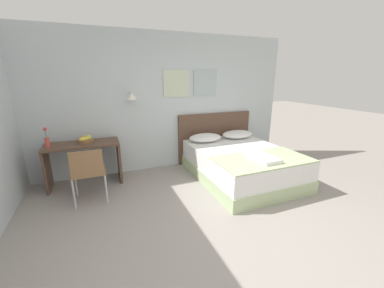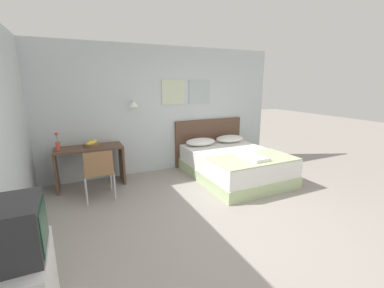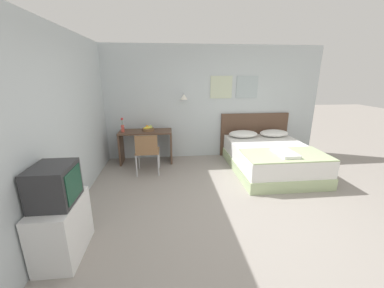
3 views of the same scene
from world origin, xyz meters
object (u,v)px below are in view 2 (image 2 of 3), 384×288
Objects in this scene: headboard at (209,142)px; desk_chair at (99,170)px; fruit_bowl at (92,144)px; flower_vase at (58,144)px; folded_towel_near_foot at (248,155)px; pillow_right at (230,139)px; folded_towel_mid_bed at (258,159)px; pillow_left at (201,142)px; bed at (234,165)px; throw_blanket at (254,159)px; desk at (90,159)px; television at (12,231)px.

headboard is 2.78m from desk_chair.
headboard is 2.64m from fruit_bowl.
headboard reaches higher than desk_chair.
desk_chair is 2.65× the size of flower_vase.
desk_chair is (-2.57, 0.53, -0.08)m from folded_towel_near_foot.
pillow_right is at bearing -1.21° from fruit_bowl.
desk_chair is at bearing 162.31° from folded_towel_mid_bed.
folded_towel_near_foot is at bearing -73.68° from pillow_left.
bed is 1.21× the size of headboard.
throw_blanket is at bearing -79.54° from folded_towel_near_foot.
folded_towel_mid_bed is at bearing -96.71° from throw_blanket.
fruit_bowl is (-0.02, 0.74, 0.28)m from desk_chair.
pillow_left reaches higher than bed.
throw_blanket is (-0.38, -1.36, -0.07)m from pillow_right.
pillow_left is 2.32m from desk_chair.
bed is 0.67m from throw_blanket.
desk_chair is 0.79m from fruit_bowl.
fruit_bowl reaches higher than desk.
desk_chair reaches higher than throw_blanket.
bed is at bearing -116.80° from pillow_right.
desk_chair reaches higher than pillow_left.
headboard is at bearing 89.46° from folded_towel_mid_bed.
throw_blanket is 2.98m from fruit_bowl.
folded_towel_near_foot reaches higher than throw_blanket.
pillow_left is 2.30m from desk.
throw_blanket is at bearing -90.00° from headboard.
desk is (-3.06, 0.03, -0.10)m from pillow_right.
pillow_right reaches higher than folded_towel_near_foot.
pillow_left is 1.38× the size of television.
flower_vase reaches higher than pillow_left.
pillow_right is at bearing -39.08° from headboard.
bed is 2.80m from desk.
folded_towel_near_foot is 0.97× the size of flower_vase.
pillow_left is at bearing -1.62° from fruit_bowl.
pillow_right is at bearing -0.56° from desk.
pillow_left is 2.24m from fruit_bowl.
folded_towel_mid_bed is at bearing 22.19° from television.
desk_chair reaches higher than pillow_right.
bed is 2.79m from fruit_bowl.
desk is 0.60m from flower_vase.
pillow_right is at bearing 0.00° from pillow_left.
throw_blanket is at bearing 83.29° from folded_towel_mid_bed.
pillow_right is at bearing 75.13° from folded_towel_mid_bed.
folded_towel_mid_bed is at bearing -104.87° from pillow_right.
headboard reaches higher than throw_blanket.
pillow_left is 2.12× the size of flower_vase.
bed is 6.65× the size of folded_towel_mid_bed.
bed is 3.03× the size of pillow_left.
flower_vase is (-0.49, -0.04, 0.35)m from desk.
folded_towel_near_foot is 0.37× the size of desk_chair.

